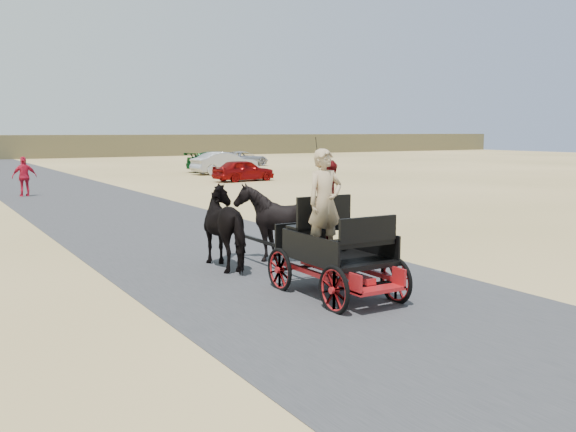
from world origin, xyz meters
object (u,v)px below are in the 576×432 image
car_d (243,159)px  horse_left (230,227)px  car_b (225,163)px  pedestrian (24,177)px  horse_right (277,223)px  car_c (219,161)px  car_a (243,170)px  carriage (336,275)px

car_d → horse_left: bearing=145.3°
horse_left → car_b: horse_left is taller
pedestrian → car_b: (13.65, 8.88, -0.14)m
horse_left → horse_right: horse_right is taller
horse_right → car_c: (12.02, 29.32, -0.15)m
horse_left → car_b: 29.28m
car_a → car_b: car_b is taller
car_a → car_d: (7.07, 14.12, -0.02)m
horse_left → car_a: 23.17m
pedestrian → car_a: size_ratio=0.48×
car_c → car_d: 7.08m
horse_right → car_b: (11.20, 26.57, -0.12)m
pedestrian → car_a: 12.34m
car_c → horse_left: bearing=142.0°
car_b → car_c: bearing=-20.4°
car_b → carriage: bearing=154.5°
car_a → car_c: bearing=-22.9°
carriage → horse_left: size_ratio=1.20×
carriage → horse_right: size_ratio=1.41×
car_c → pedestrian: bearing=114.9°
car_b → car_a: bearing=160.8°
car_a → car_b: size_ratio=0.82×
pedestrian → car_d: (19.07, 17.01, -0.27)m
carriage → horse_right: bearing=79.6°
carriage → car_c: size_ratio=0.50×
car_c → car_a: bearing=150.3°
car_a → car_d: 15.79m
horse_left → car_a: horse_left is taller
carriage → car_b: car_b is taller
car_d → car_a: bearing=145.8°
horse_right → car_a: horse_right is taller
horse_left → car_b: (12.30, 26.57, -0.12)m
carriage → car_a: (10.10, 23.58, 0.25)m
horse_left → car_a: (10.65, 20.58, -0.24)m
pedestrian → car_d: 25.55m
horse_left → car_c: (13.12, 29.32, -0.15)m
pedestrian → horse_left: bearing=92.2°
carriage → car_a: bearing=66.8°
pedestrian → car_b: bearing=-149.1°
carriage → car_d: 41.43m
carriage → car_b: 31.83m
horse_left → pedestrian: 17.75m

